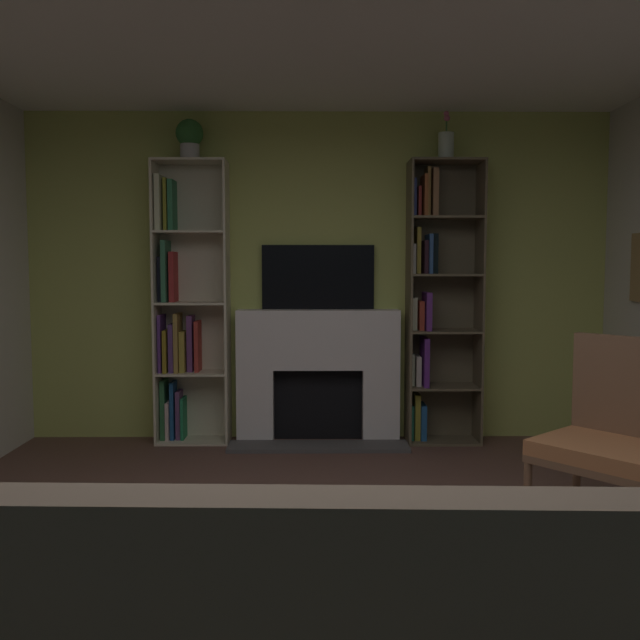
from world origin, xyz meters
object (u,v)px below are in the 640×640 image
bookshelf_left (184,311)px  armchair (613,435)px  coffee_table (284,607)px  fireplace (318,372)px  bookshelf_right (435,301)px  vase_with_flowers (446,145)px  tv (318,277)px  potted_plant (190,137)px

bookshelf_left → armchair: bookshelf_left is taller
bookshelf_left → coffee_table: bookshelf_left is taller
fireplace → armchair: size_ratio=1.36×
bookshelf_right → vase_with_flowers: bearing=-25.5°
tv → bookshelf_right: (0.94, -0.09, -0.20)m
potted_plant → armchair: bearing=-37.1°
bookshelf_left → bookshelf_right: bearing=-0.3°
bookshelf_right → fireplace: bearing=179.7°
armchair → coffee_table: (-1.67, -1.50, -0.16)m
tv → armchair: 2.69m
tv → bookshelf_left: size_ratio=0.40×
fireplace → potted_plant: 2.12m
vase_with_flowers → coffee_table: bearing=-108.3°
fireplace → armchair: 2.50m
bookshelf_left → vase_with_flowers: size_ratio=5.89×
vase_with_flowers → coffee_table: vase_with_flowers is taller
tv → potted_plant: potted_plant is taller
fireplace → vase_with_flowers: vase_with_flowers is taller
potted_plant → vase_with_flowers: 2.02m
bookshelf_left → armchair: (2.62, -1.97, -0.52)m
fireplace → tv: tv is taller
fireplace → bookshelf_right: bookshelf_right is taller
bookshelf_left → tv: bearing=4.1°
armchair → vase_with_flowers: bearing=105.5°
tv → potted_plant: size_ratio=2.88×
fireplace → coffee_table: (-0.13, -3.47, -0.19)m
bookshelf_right → potted_plant: potted_plant is taller
coffee_table → bookshelf_right: bearing=72.8°
vase_with_flowers → bookshelf_right: bearing=154.5°
fireplace → vase_with_flowers: bearing=-2.1°
tv → armchair: size_ratio=0.87×
tv → vase_with_flowers: vase_with_flowers is taller
armchair → potted_plant: bearing=142.9°
bookshelf_left → coffee_table: 3.67m
vase_with_flowers → coffee_table: 4.13m
fireplace → bookshelf_right: 1.10m
armchair → bookshelf_right: bearing=107.1°
bookshelf_left → armchair: bearing=-36.9°
potted_plant → vase_with_flowers: size_ratio=0.83×
tv → bookshelf_right: bearing=-5.4°
bookshelf_left → potted_plant: (0.07, -0.04, 1.37)m
fireplace → vase_with_flowers: (1.01, -0.04, 1.81)m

